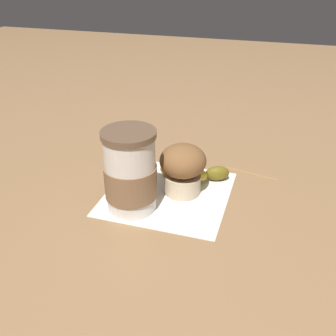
% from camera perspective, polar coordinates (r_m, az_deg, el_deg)
% --- Properties ---
extents(ground_plane, '(3.00, 3.00, 0.00)m').
position_cam_1_polar(ground_plane, '(0.75, 0.00, -3.72)').
color(ground_plane, '#936D47').
extents(paper_napkin, '(0.23, 0.23, 0.00)m').
position_cam_1_polar(paper_napkin, '(0.75, 0.00, -3.67)').
color(paper_napkin, white).
rests_on(paper_napkin, ground_plane).
extents(coffee_cup, '(0.09, 0.09, 0.15)m').
position_cam_1_polar(coffee_cup, '(0.68, -5.47, -0.80)').
color(coffee_cup, silver).
rests_on(coffee_cup, paper_napkin).
extents(muffin, '(0.09, 0.09, 0.10)m').
position_cam_1_polar(muffin, '(0.73, 2.16, 0.13)').
color(muffin, beige).
rests_on(muffin, paper_napkin).
extents(banana, '(0.06, 0.15, 0.03)m').
position_cam_1_polar(banana, '(0.79, 3.71, -0.73)').
color(banana, yellow).
rests_on(banana, paper_napkin).
extents(wooden_stirrer, '(0.03, 0.11, 0.00)m').
position_cam_1_polar(wooden_stirrer, '(0.84, 11.88, -0.77)').
color(wooden_stirrer, '#9E7547').
rests_on(wooden_stirrer, ground_plane).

